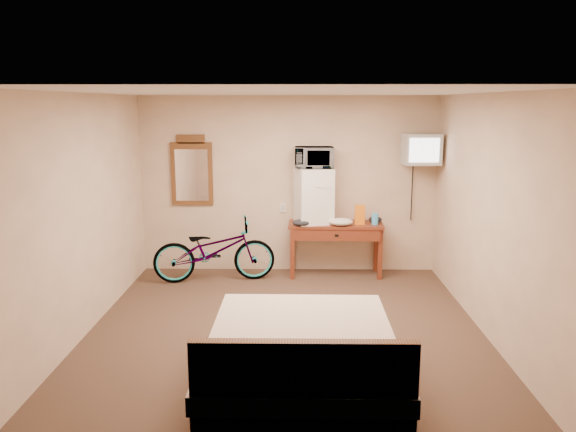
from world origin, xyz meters
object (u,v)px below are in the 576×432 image
object	(u,v)px
blue_cup	(375,219)
bicycle	(214,250)
microwave	(314,157)
wall_mirror	(192,171)
crt_television	(421,149)
bed	(302,365)
mini_fridge	(314,196)
desk	(336,232)

from	to	relation	value
blue_cup	bicycle	size ratio (longest dim) A/B	0.10
microwave	wall_mirror	world-z (taller)	wall_mirror
microwave	blue_cup	world-z (taller)	microwave
microwave	crt_television	xyz separation A→B (m)	(1.45, -0.05, 0.12)
bed	blue_cup	bearing A→B (deg)	72.72
mini_fridge	bicycle	bearing A→B (deg)	-166.44
blue_cup	desk	bearing A→B (deg)	174.97
desk	bed	distance (m)	3.43
blue_cup	bicycle	xyz separation A→B (m)	(-2.20, -0.21, -0.40)
desk	bed	world-z (taller)	bed
crt_television	wall_mirror	xyz separation A→B (m)	(-3.17, 0.25, -0.34)
desk	blue_cup	distance (m)	0.57
blue_cup	crt_television	size ratio (longest dim) A/B	0.27
microwave	wall_mirror	bearing A→B (deg)	172.61
desk	bicycle	bearing A→B (deg)	-171.09
desk	mini_fridge	world-z (taller)	mini_fridge
mini_fridge	bed	size ratio (longest dim) A/B	0.38
desk	bicycle	xyz separation A→B (m)	(-1.66, -0.26, -0.19)
microwave	wall_mirror	size ratio (longest dim) A/B	0.52
crt_television	wall_mirror	bearing A→B (deg)	175.47
desk	crt_television	distance (m)	1.62
wall_mirror	bicycle	size ratio (longest dim) A/B	0.61
blue_cup	wall_mirror	xyz separation A→B (m)	(-2.57, 0.32, 0.62)
desk	crt_television	world-z (taller)	crt_television
crt_television	bicycle	xyz separation A→B (m)	(-2.80, -0.28, -1.35)
microwave	mini_fridge	bearing A→B (deg)	-124.27
bicycle	bed	bearing A→B (deg)	-169.02
desk	crt_television	bearing A→B (deg)	1.02
mini_fridge	microwave	size ratio (longest dim) A/B	1.47
microwave	blue_cup	distance (m)	1.19
mini_fridge	blue_cup	bearing A→B (deg)	-7.59
desk	microwave	world-z (taller)	microwave
mini_fridge	crt_television	bearing A→B (deg)	-1.79
mini_fridge	blue_cup	size ratio (longest dim) A/B	4.85
bicycle	bed	world-z (taller)	bed
blue_cup	wall_mirror	size ratio (longest dim) A/B	0.16
bicycle	wall_mirror	bearing A→B (deg)	25.32
microwave	bicycle	distance (m)	1.86
crt_television	bicycle	size ratio (longest dim) A/B	0.36
desk	mini_fridge	bearing A→B (deg)	168.07
crt_television	bicycle	world-z (taller)	crt_television
desk	wall_mirror	distance (m)	2.21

